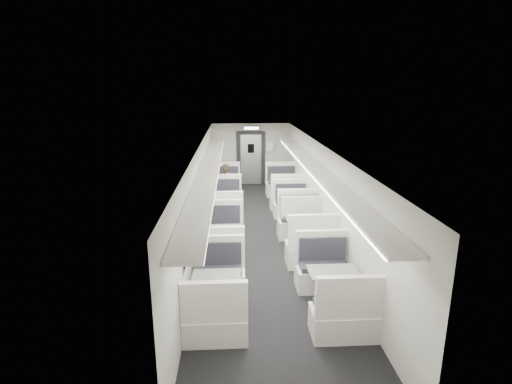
{
  "coord_description": "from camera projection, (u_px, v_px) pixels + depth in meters",
  "views": [
    {
      "loc": [
        -0.69,
        -9.51,
        3.8
      ],
      "look_at": [
        -0.1,
        0.76,
        1.06
      ],
      "focal_mm": 28.0,
      "sensor_mm": 36.0,
      "label": 1
    }
  ],
  "objects": [
    {
      "name": "booth_right_b",
      "position": [
        295.0,
        213.0,
        11.16
      ],
      "size": [
        1.02,
        2.07,
        1.11
      ],
      "color": "white",
      "rests_on": "room"
    },
    {
      "name": "window_a",
      "position": [
        209.0,
        163.0,
        13.05
      ],
      "size": [
        0.02,
        1.18,
        0.84
      ],
      "primitive_type": "cube",
      "color": "black",
      "rests_on": "room"
    },
    {
      "name": "window_b",
      "position": [
        204.0,
        178.0,
        10.92
      ],
      "size": [
        0.02,
        1.18,
        0.84
      ],
      "primitive_type": "cube",
      "color": "black",
      "rests_on": "room"
    },
    {
      "name": "vestibule_door",
      "position": [
        251.0,
        159.0,
        15.65
      ],
      "size": [
        1.1,
        0.13,
        2.1
      ],
      "color": "black",
      "rests_on": "room"
    },
    {
      "name": "booth_right_a",
      "position": [
        284.0,
        190.0,
        13.44
      ],
      "size": [
        1.08,
        2.19,
        1.17
      ],
      "color": "white",
      "rests_on": "room"
    },
    {
      "name": "booth_left_b",
      "position": [
        223.0,
        209.0,
        11.37
      ],
      "size": [
        1.1,
        2.22,
        1.19
      ],
      "color": "white",
      "rests_on": "room"
    },
    {
      "name": "passenger",
      "position": [
        226.0,
        186.0,
        12.68
      ],
      "size": [
        0.6,
        0.47,
        1.44
      ],
      "primitive_type": "imported",
      "rotation": [
        0.0,
        0.0,
        -0.27
      ],
      "color": "black",
      "rests_on": "room"
    },
    {
      "name": "window_d",
      "position": [
        187.0,
        237.0,
        6.68
      ],
      "size": [
        0.02,
        1.18,
        0.84
      ],
      "primitive_type": "cube",
      "color": "black",
      "rests_on": "room"
    },
    {
      "name": "exit_sign",
      "position": [
        251.0,
        128.0,
        14.86
      ],
      "size": [
        0.62,
        0.12,
        0.16
      ],
      "color": "black",
      "rests_on": "room"
    },
    {
      "name": "booth_left_a",
      "position": [
        225.0,
        191.0,
        13.41
      ],
      "size": [
        1.08,
        2.19,
        1.17
      ],
      "color": "white",
      "rests_on": "room"
    },
    {
      "name": "booth_left_d",
      "position": [
        217.0,
        294.0,
        6.81
      ],
      "size": [
        0.99,
        2.0,
        1.07
      ],
      "color": "white",
      "rests_on": "room"
    },
    {
      "name": "wall_notice",
      "position": [
        270.0,
        147.0,
        15.56
      ],
      "size": [
        0.32,
        0.02,
        0.4
      ],
      "primitive_type": "cube",
      "color": "white",
      "rests_on": "room"
    },
    {
      "name": "luggage_rack_right",
      "position": [
        315.0,
        168.0,
        9.48
      ],
      "size": [
        0.46,
        10.4,
        0.09
      ],
      "color": "white",
      "rests_on": "room"
    },
    {
      "name": "window_c",
      "position": [
        198.0,
        201.0,
        8.8
      ],
      "size": [
        0.02,
        1.18,
        0.84
      ],
      "primitive_type": "cube",
      "color": "black",
      "rests_on": "room"
    },
    {
      "name": "booth_right_d",
      "position": [
        333.0,
        290.0,
        6.93
      ],
      "size": [
        1.03,
        2.08,
        1.11
      ],
      "color": "white",
      "rests_on": "room"
    },
    {
      "name": "booth_right_c",
      "position": [
        306.0,
        233.0,
        9.48
      ],
      "size": [
        1.13,
        2.29,
        1.22
      ],
      "color": "white",
      "rests_on": "room"
    },
    {
      "name": "booth_left_c",
      "position": [
        221.0,
        243.0,
        8.98
      ],
      "size": [
        1.03,
        2.08,
        1.11
      ],
      "color": "white",
      "rests_on": "room"
    },
    {
      "name": "luggage_rack_left",
      "position": [
        210.0,
        169.0,
        9.34
      ],
      "size": [
        0.46,
        10.4,
        0.09
      ],
      "color": "white",
      "rests_on": "room"
    },
    {
      "name": "room",
      "position": [
        262.0,
        194.0,
        9.89
      ],
      "size": [
        3.24,
        12.24,
        2.64
      ],
      "color": "black",
      "rests_on": "ground"
    }
  ]
}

